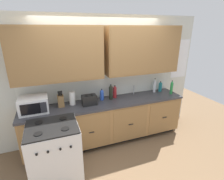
% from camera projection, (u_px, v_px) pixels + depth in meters
% --- Properties ---
extents(ground_plane, '(8.14, 8.14, 0.00)m').
position_uv_depth(ground_plane, '(112.00, 148.00, 3.53)').
color(ground_plane, brown).
extents(wall_unit, '(4.45, 0.40, 2.56)m').
position_uv_depth(wall_unit, '(103.00, 63.00, 3.40)').
color(wall_unit, silver).
rests_on(wall_unit, ground_plane).
extents(counter_run, '(3.28, 0.64, 0.90)m').
position_uv_depth(counter_run, '(107.00, 121.00, 3.63)').
color(counter_run, black).
rests_on(counter_run, ground_plane).
extents(stove_range, '(0.76, 0.68, 0.95)m').
position_uv_depth(stove_range, '(55.00, 152.00, 2.72)').
color(stove_range, white).
rests_on(stove_range, ground_plane).
extents(microwave, '(0.48, 0.37, 0.28)m').
position_uv_depth(microwave, '(34.00, 105.00, 3.02)').
color(microwave, white).
rests_on(microwave, counter_run).
extents(toaster, '(0.28, 0.18, 0.19)m').
position_uv_depth(toaster, '(89.00, 100.00, 3.33)').
color(toaster, black).
rests_on(toaster, counter_run).
extents(knife_block, '(0.11, 0.14, 0.31)m').
position_uv_depth(knife_block, '(61.00, 101.00, 3.25)').
color(knife_block, olive).
rests_on(knife_block, counter_run).
extents(sink_faucet, '(0.02, 0.02, 0.20)m').
position_uv_depth(sink_faucet, '(134.00, 90.00, 3.87)').
color(sink_faucet, '#B2B5BA').
rests_on(sink_faucet, counter_run).
extents(paper_towel_roll, '(0.12, 0.12, 0.26)m').
position_uv_depth(paper_towel_roll, '(72.00, 98.00, 3.33)').
color(paper_towel_roll, white).
rests_on(paper_towel_roll, counter_run).
extents(bottle_green, '(0.06, 0.06, 0.31)m').
position_uv_depth(bottle_green, '(172.00, 87.00, 3.86)').
color(bottle_green, '#237A38').
rests_on(bottle_green, counter_run).
extents(bottle_blue, '(0.08, 0.08, 0.24)m').
position_uv_depth(bottle_blue, '(102.00, 95.00, 3.54)').
color(bottle_blue, blue).
rests_on(bottle_blue, counter_run).
extents(bottle_red, '(0.08, 0.08, 0.28)m').
position_uv_depth(bottle_red, '(115.00, 92.00, 3.65)').
color(bottle_red, maroon).
rests_on(bottle_red, counter_run).
extents(bottle_dark, '(0.08, 0.08, 0.32)m').
position_uv_depth(bottle_dark, '(111.00, 92.00, 3.57)').
color(bottle_dark, black).
rests_on(bottle_dark, counter_run).
extents(bottle_clear, '(0.06, 0.06, 0.33)m').
position_uv_depth(bottle_clear, '(155.00, 85.00, 3.98)').
color(bottle_clear, silver).
rests_on(bottle_clear, counter_run).
extents(bottle_teal, '(0.08, 0.08, 0.24)m').
position_uv_depth(bottle_teal, '(160.00, 86.00, 4.04)').
color(bottle_teal, '#1E707A').
rests_on(bottle_teal, counter_run).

